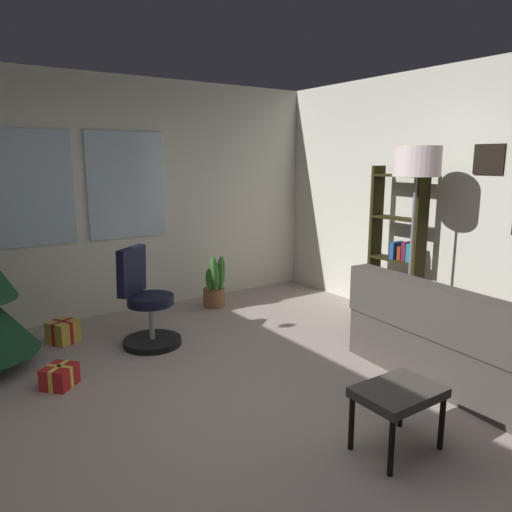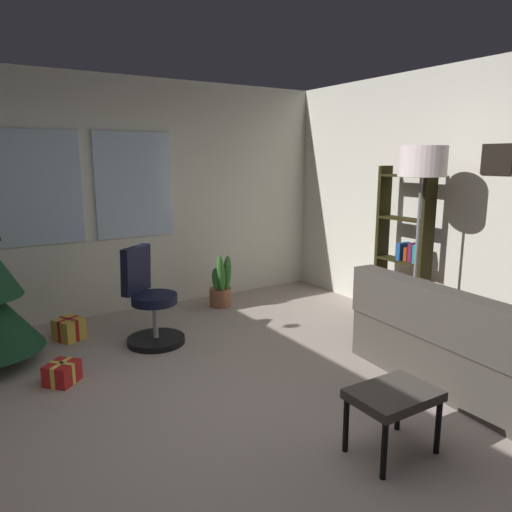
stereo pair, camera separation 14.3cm
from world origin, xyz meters
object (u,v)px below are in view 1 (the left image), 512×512
Objects in this scene: couch at (490,351)px; office_chair at (146,308)px; bookshelf at (396,256)px; gift_box_red at (60,376)px; floor_lamp at (416,171)px; potted_plant at (215,288)px; footstool at (398,397)px; gift_box_gold at (63,332)px.

couch is 3.03m from office_chair.
office_chair is (-1.89, 2.37, 0.07)m from couch.
office_chair is at bearing 160.60° from bookshelf.
couch is 3.40m from gift_box_red.
floor_lamp reaches higher than potted_plant.
gift_box_gold is (-1.30, 3.03, -0.25)m from footstool.
bookshelf is (0.64, 1.48, 0.43)m from couch.
floor_lamp reaches higher than gift_box_red.
floor_lamp is (3.10, -0.88, 1.58)m from gift_box_red.
couch is at bearing -48.47° from gift_box_gold.
gift_box_red is at bearing 172.86° from bookshelf.
potted_plant is at bearing 30.70° from office_chair.
bookshelf is (3.19, -1.40, 0.63)m from gift_box_gold.
office_chair reaches higher than couch.
couch is at bearing 6.54° from footstool.
floor_lamp reaches higher than office_chair.
bookshelf is at bearing -23.71° from gift_box_gold.
office_chair is 0.56× the size of bookshelf.
footstool is 1.64× the size of gift_box_red.
couch is 3.86m from gift_box_gold.
couch is 2.23× the size of office_chair.
office_chair is at bearing 26.66° from gift_box_red.
footstool is at bearing -53.14° from gift_box_red.
potted_plant is at bearing 28.93° from gift_box_red.
bookshelf is 0.90× the size of floor_lamp.
gift_box_red is at bearing 145.63° from couch.
footstool is 1.61× the size of gift_box_gold.
footstool reaches higher than gift_box_gold.
floor_lamp reaches higher than footstool.
gift_box_gold is 0.17× the size of floor_lamp.
gift_box_red is (-2.80, 1.92, -0.22)m from couch.
footstool is 0.31× the size of bookshelf.
floor_lamp reaches higher than bookshelf.
gift_box_gold is 0.34× the size of office_chair.
footstool is 2.59m from gift_box_red.
office_chair is (-0.63, 2.52, 0.02)m from footstool.
bookshelf is (1.89, 1.63, 0.38)m from footstool.
couch is 4.07× the size of footstool.
potted_plant is at bearing 103.95° from couch.
footstool is 2.35m from floor_lamp.
gift_box_red is at bearing -153.34° from office_chair.
gift_box_red is at bearing 126.86° from footstool.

